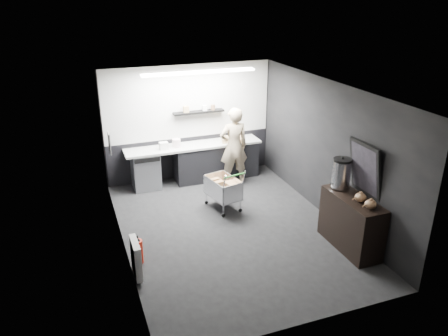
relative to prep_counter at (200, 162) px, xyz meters
name	(u,v)px	position (x,y,z in m)	size (l,w,h in m)	color
floor	(231,228)	(-0.14, -2.42, -0.46)	(5.50, 5.50, 0.00)	black
ceiling	(232,89)	(-0.14, -2.42, 2.24)	(5.50, 5.50, 0.00)	white
wall_back	(189,122)	(-0.14, 0.33, 0.89)	(5.50, 5.50, 0.00)	black
wall_front	(310,239)	(-0.14, -5.17, 0.89)	(5.50, 5.50, 0.00)	black
wall_left	(119,179)	(-2.14, -2.42, 0.89)	(5.50, 5.50, 0.00)	black
wall_right	(327,150)	(1.86, -2.42, 0.89)	(5.50, 5.50, 0.00)	black
kitchen_wall_panel	(189,102)	(-0.14, 0.31, 1.39)	(3.95, 0.02, 1.70)	silver
dado_panel	(190,157)	(-0.14, 0.31, 0.04)	(3.95, 0.02, 1.00)	black
floating_shelf	(199,112)	(0.06, 0.20, 1.16)	(1.20, 0.22, 0.04)	black
wall_clock	(245,85)	(1.26, 0.30, 1.69)	(0.20, 0.20, 0.03)	silver
poster	(109,143)	(-2.12, -1.12, 1.09)	(0.02, 0.30, 0.40)	white
poster_red_band	(109,139)	(-2.11, -1.12, 1.16)	(0.01, 0.22, 0.10)	red
radiator	(136,258)	(-2.08, -3.32, -0.11)	(0.10, 0.50, 0.60)	silver
ceiling_strip	(199,72)	(-0.14, -0.57, 2.21)	(2.40, 0.20, 0.04)	white
prep_counter	(200,162)	(0.00, 0.00, 0.00)	(3.20, 0.61, 0.90)	black
person	(234,146)	(0.69, -0.45, 0.45)	(0.67, 0.44, 1.82)	beige
shopping_cart	(223,189)	(0.02, -1.57, -0.02)	(0.65, 0.93, 0.91)	silver
sideboard	(351,215)	(1.61, -3.70, 0.15)	(0.55, 1.29, 1.93)	black
fire_extinguisher	(138,251)	(-1.99, -2.97, -0.21)	(0.16, 0.16, 0.52)	red
cardboard_box	(232,139)	(0.80, -0.05, 0.49)	(0.47, 0.36, 0.09)	#997C52
pink_tub	(176,143)	(-0.54, 0.00, 0.54)	(0.19, 0.19, 0.19)	silver
white_container	(164,146)	(-0.85, -0.05, 0.53)	(0.19, 0.15, 0.17)	silver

